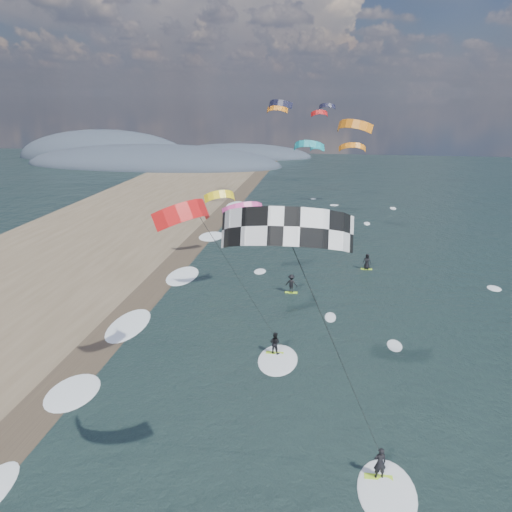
# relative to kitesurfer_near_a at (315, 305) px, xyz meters

# --- Properties ---
(ground) EXTENTS (260.00, 260.00, 0.00)m
(ground) POSITION_rel_kitesurfer_near_a_xyz_m (-3.13, 3.18, -10.51)
(ground) COLOR black
(ground) RESTS_ON ground
(wet_sand_strip) EXTENTS (3.00, 240.00, 0.00)m
(wet_sand_strip) POSITION_rel_kitesurfer_near_a_xyz_m (-15.13, 13.18, -10.51)
(wet_sand_strip) COLOR #382D23
(wet_sand_strip) RESTS_ON ground
(coastal_hills) EXTENTS (80.00, 41.00, 15.00)m
(coastal_hills) POSITION_rel_kitesurfer_near_a_xyz_m (-47.97, 111.05, -10.51)
(coastal_hills) COLOR #3D4756
(coastal_hills) RESTS_ON ground
(kitesurfer_near_a) EXTENTS (7.54, 8.24, 14.36)m
(kitesurfer_near_a) POSITION_rel_kitesurfer_near_a_xyz_m (0.00, 0.00, 0.00)
(kitesurfer_near_a) COLOR #B1F02A
(kitesurfer_near_a) RESTS_ON ground
(kitesurfer_near_b) EXTENTS (6.63, 9.13, 12.37)m
(kitesurfer_near_b) POSITION_rel_kitesurfer_near_a_xyz_m (-5.18, 11.36, -2.92)
(kitesurfer_near_b) COLOR #B1F02A
(kitesurfer_near_b) RESTS_ON ground
(far_kitesurfers) EXTENTS (9.77, 22.02, 1.71)m
(far_kitesurfers) POSITION_rel_kitesurfer_near_a_xyz_m (-0.95, 32.48, -9.67)
(far_kitesurfers) COLOR #B1F02A
(far_kitesurfers) RESTS_ON ground
(bg_kite_field) EXTENTS (17.45, 68.37, 9.79)m
(bg_kite_field) POSITION_rel_kitesurfer_near_a_xyz_m (-3.41, 55.75, 1.08)
(bg_kite_field) COLOR orange
(bg_kite_field) RESTS_ON ground
(shoreline_surf) EXTENTS (2.40, 79.40, 0.11)m
(shoreline_surf) POSITION_rel_kitesurfer_near_a_xyz_m (-13.93, 17.93, -10.51)
(shoreline_surf) COLOR white
(shoreline_surf) RESTS_ON ground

